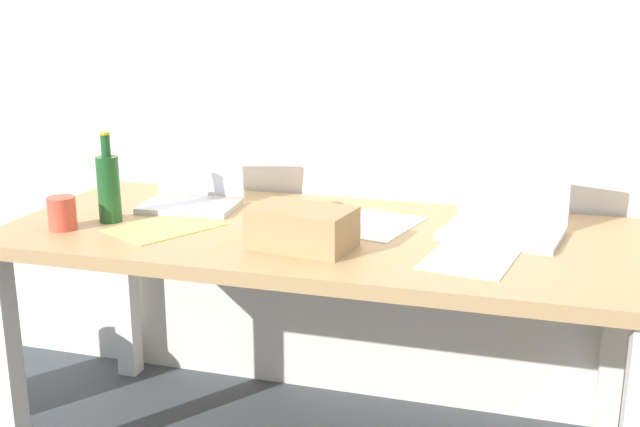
# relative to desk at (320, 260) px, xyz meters

# --- Properties ---
(back_wall) EXTENTS (5.20, 0.08, 2.60)m
(back_wall) POSITION_rel_desk_xyz_m (0.00, 0.46, 0.66)
(back_wall) COLOR silver
(back_wall) RESTS_ON ground
(desk) EXTENTS (1.83, 0.79, 0.73)m
(desk) POSITION_rel_desk_xyz_m (0.00, 0.00, 0.00)
(desk) COLOR tan
(desk) RESTS_ON ground
(laptop_left) EXTENTS (0.31, 0.24, 0.21)m
(laptop_left) POSITION_rel_desk_xyz_m (-0.47, 0.15, 0.14)
(laptop_left) COLOR silver
(laptop_left) RESTS_ON desk
(laptop_right) EXTENTS (0.35, 0.29, 0.22)m
(laptop_right) POSITION_rel_desk_xyz_m (0.51, 0.12, 0.14)
(laptop_right) COLOR silver
(laptop_right) RESTS_ON desk
(beer_bottle) EXTENTS (0.07, 0.07, 0.27)m
(beer_bottle) POSITION_rel_desk_xyz_m (-0.63, -0.09, 0.20)
(beer_bottle) COLOR #1E5123
(beer_bottle) RESTS_ON desk
(computer_mouse) EXTENTS (0.08, 0.11, 0.03)m
(computer_mouse) POSITION_rel_desk_xyz_m (-0.01, 0.19, 0.11)
(computer_mouse) COLOR #D84C38
(computer_mouse) RESTS_ON desk
(cardboard_box) EXTENTS (0.29, 0.21, 0.11)m
(cardboard_box) POSITION_rel_desk_xyz_m (0.00, -0.17, 0.14)
(cardboard_box) COLOR tan
(cardboard_box) RESTS_ON desk
(coffee_mug) EXTENTS (0.08, 0.08, 0.09)m
(coffee_mug) POSITION_rel_desk_xyz_m (-0.72, -0.20, 0.14)
(coffee_mug) COLOR #D84C38
(coffee_mug) RESTS_ON desk
(paper_sheet_near_back) EXTENTS (0.27, 0.34, 0.00)m
(paper_sheet_near_back) POSITION_rel_desk_xyz_m (0.14, 0.09, 0.09)
(paper_sheet_near_back) COLOR white
(paper_sheet_near_back) RESTS_ON desk
(paper_sheet_front_right) EXTENTS (0.25, 0.33, 0.00)m
(paper_sheet_front_right) POSITION_rel_desk_xyz_m (0.44, -0.13, 0.09)
(paper_sheet_front_right) COLOR white
(paper_sheet_front_right) RESTS_ON desk
(paper_sheet_center) EXTENTS (0.26, 0.33, 0.00)m
(paper_sheet_center) POSITION_rel_desk_xyz_m (-0.03, -0.06, 0.09)
(paper_sheet_center) COLOR #F4E06B
(paper_sheet_center) RESTS_ON desk
(paper_sheet_front_left) EXTENTS (0.33, 0.36, 0.00)m
(paper_sheet_front_left) POSITION_rel_desk_xyz_m (-0.44, -0.11, 0.09)
(paper_sheet_front_left) COLOR #F4E06B
(paper_sheet_front_left) RESTS_ON desk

